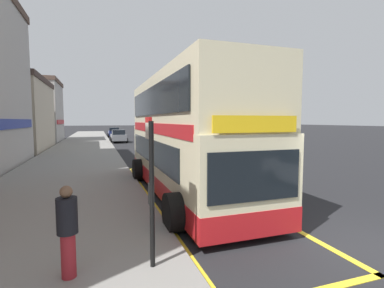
# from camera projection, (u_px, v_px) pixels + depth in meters

# --- Properties ---
(ground_plane) EXTENTS (260.00, 260.00, 0.00)m
(ground_plane) POSITION_uv_depth(u_px,v_px,m) (143.00, 142.00, 36.14)
(ground_plane) COLOR black
(pavement_near) EXTENTS (6.00, 76.00, 0.14)m
(pavement_near) POSITION_uv_depth(u_px,v_px,m) (85.00, 143.00, 33.88)
(pavement_near) COLOR gray
(pavement_near) RESTS_ON ground
(double_decker_bus) EXTENTS (3.27, 10.17, 4.40)m
(double_decker_bus) POSITION_uv_depth(u_px,v_px,m) (185.00, 140.00, 10.75)
(double_decker_bus) COLOR beige
(double_decker_bus) RESTS_ON ground
(bus_bay_markings) EXTENTS (3.20, 13.10, 0.01)m
(bus_bay_markings) POSITION_uv_depth(u_px,v_px,m) (189.00, 194.00, 10.66)
(bus_bay_markings) COLOR yellow
(bus_bay_markings) RESTS_ON ground
(bus_stop_sign) EXTENTS (0.09, 0.51, 2.72)m
(bus_stop_sign) POSITION_uv_depth(u_px,v_px,m) (151.00, 179.00, 5.06)
(bus_stop_sign) COLOR black
(bus_stop_sign) RESTS_ON pavement_near
(terrace_mid) EXTENTS (11.13, 8.88, 8.97)m
(terrace_mid) POSITION_uv_depth(u_px,v_px,m) (13.00, 111.00, 35.57)
(terrace_mid) COLOR #B2ADA8
(terrace_mid) RESTS_ON ground
(parked_car_navy_across) EXTENTS (2.09, 4.20, 1.62)m
(parked_car_navy_across) POSITION_uv_depth(u_px,v_px,m) (114.00, 132.00, 47.59)
(parked_car_navy_across) COLOR navy
(parked_car_navy_across) RESTS_ON ground
(parked_car_grey_distant) EXTENTS (2.09, 4.20, 1.62)m
(parked_car_grey_distant) POSITION_uv_depth(u_px,v_px,m) (118.00, 136.00, 35.81)
(parked_car_grey_distant) COLOR slate
(parked_car_grey_distant) RESTS_ON ground
(pedestrian_waiting_near_sign) EXTENTS (0.34, 0.34, 1.58)m
(pedestrian_waiting_near_sign) POSITION_uv_depth(u_px,v_px,m) (67.00, 228.00, 4.69)
(pedestrian_waiting_near_sign) COLOR maroon
(pedestrian_waiting_near_sign) RESTS_ON pavement_near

